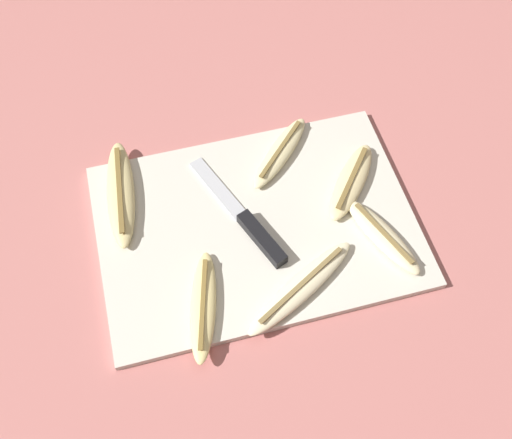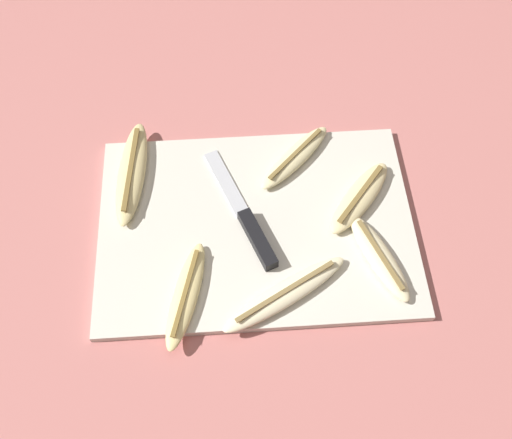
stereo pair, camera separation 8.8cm
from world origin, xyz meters
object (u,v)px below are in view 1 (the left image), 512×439
object	(u,v)px
banana_spotted_left	(121,193)
banana_soft_right	(280,152)
banana_ripe_center	(351,181)
banana_bright_far	(301,287)
banana_golden_short	(203,306)
knife	(253,228)
banana_cream_curved	(383,236)

from	to	relation	value
banana_spotted_left	banana_soft_right	world-z (taller)	banana_spotted_left
banana_ripe_center	banana_bright_far	bearing A→B (deg)	-130.09
banana_golden_short	banana_spotted_left	world-z (taller)	banana_spotted_left
knife	banana_soft_right	size ratio (longest dim) A/B	1.60
banana_cream_curved	banana_soft_right	size ratio (longest dim) A/B	1.12
banana_bright_far	banana_golden_short	world-z (taller)	banana_bright_far
knife	banana_golden_short	bearing A→B (deg)	-154.72
banana_cream_curved	banana_spotted_left	size ratio (longest dim) A/B	0.78
knife	banana_spotted_left	bearing A→B (deg)	127.23
banana_cream_curved	knife	bearing A→B (deg)	160.82
banana_bright_far	banana_spotted_left	bearing A→B (deg)	134.91
banana_golden_short	banana_ripe_center	size ratio (longest dim) A/B	1.16
banana_spotted_left	knife	bearing A→B (deg)	-31.57
banana_cream_curved	banana_spotted_left	distance (m)	0.40
banana_golden_short	knife	bearing A→B (deg)	46.49
banana_ripe_center	banana_spotted_left	bearing A→B (deg)	168.71
knife	banana_golden_short	size ratio (longest dim) A/B	1.32
banana_golden_short	banana_soft_right	xyz separation A→B (m)	(0.17, 0.23, 0.00)
knife	banana_golden_short	world-z (taller)	banana_golden_short
banana_cream_curved	banana_spotted_left	xyz separation A→B (m)	(-0.36, 0.17, 0.00)
banana_spotted_left	banana_cream_curved	bearing A→B (deg)	-25.70
knife	banana_soft_right	bearing A→B (deg)	37.02
banana_golden_short	banana_soft_right	bearing A→B (deg)	52.47
banana_golden_short	banana_ripe_center	world-z (taller)	banana_ripe_center
banana_cream_curved	banana_bright_far	xyz separation A→B (m)	(-0.14, -0.05, -0.00)
banana_golden_short	banana_soft_right	world-z (taller)	same
banana_golden_short	banana_spotted_left	bearing A→B (deg)	111.24
banana_soft_right	banana_ripe_center	bearing A→B (deg)	-42.72
banana_golden_short	banana_ripe_center	distance (m)	0.30
banana_ripe_center	banana_spotted_left	world-z (taller)	banana_spotted_left
banana_golden_short	banana_spotted_left	distance (m)	0.23
banana_golden_short	banana_ripe_center	bearing A→B (deg)	28.48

